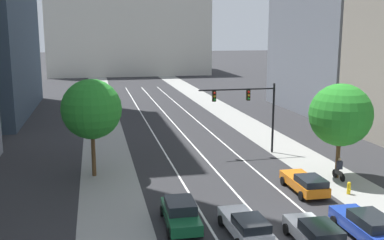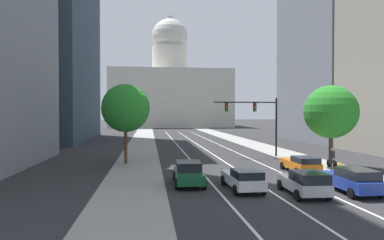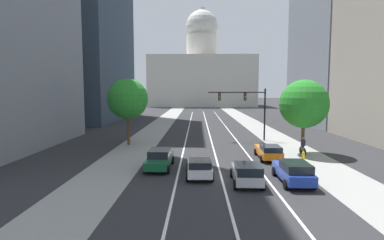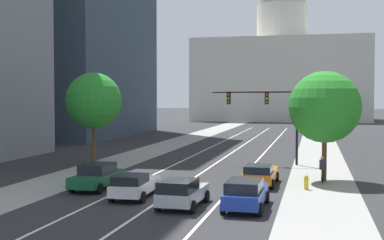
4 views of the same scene
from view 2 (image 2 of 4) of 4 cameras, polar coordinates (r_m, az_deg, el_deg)
name	(u,v)px [view 2 (image 2 of 4)]	position (r m, az deg, el deg)	size (l,w,h in m)	color
ground_plane	(192,141)	(61.79, 0.00, -3.38)	(400.00, 400.00, 0.00)	#2B2B2D
sidewalk_left	(142,144)	(56.37, -8.11, -3.82)	(4.36, 130.00, 0.01)	gray
sidewalk_right	(248,143)	(58.61, 8.99, -3.64)	(4.36, 130.00, 0.01)	gray
lane_stripe_left	(182,150)	(46.60, -1.68, -4.85)	(0.16, 90.00, 0.01)	white
lane_stripe_center	(206,150)	(47.00, 2.23, -4.80)	(0.16, 90.00, 0.01)	white
lane_stripe_right	(229,149)	(47.62, 6.06, -4.73)	(0.16, 90.00, 0.01)	white
office_tower_far_right	(354,10)	(70.06, 24.71, 15.84)	(20.34, 22.27, 45.47)	gray
capitol_building	(170,92)	(126.80, -3.60, 4.59)	(41.21, 26.30, 39.41)	beige
car_green	(188,173)	(24.32, -0.58, -8.51)	(2.11, 4.75, 1.55)	#14512D
car_white	(243,179)	(22.70, 8.29, -9.38)	(2.03, 4.54, 1.41)	silver
car_silver	(305,182)	(22.04, 17.75, -9.59)	(2.11, 4.23, 1.51)	#B2B5BA
car_orange	(301,164)	(30.26, 17.20, -6.76)	(2.06, 4.71, 1.40)	orange
car_blue	(352,180)	(23.85, 24.51, -8.78)	(2.04, 4.68, 1.55)	#1E389E
traffic_signal_mast	(257,115)	(39.91, 10.44, 0.87)	(7.24, 0.39, 6.54)	black
fire_hydrant	(340,168)	(30.80, 22.81, -7.18)	(0.26, 0.35, 0.91)	yellow
cyclist	(332,158)	(33.82, 21.70, -5.77)	(0.37, 1.70, 1.72)	black
street_tree_near_left	(126,108)	(34.51, -10.69, 1.89)	(4.64, 4.64, 7.67)	#51381E
street_tree_mid_right	(331,112)	(34.11, 21.53, 1.22)	(4.79, 4.79, 7.37)	#51381E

